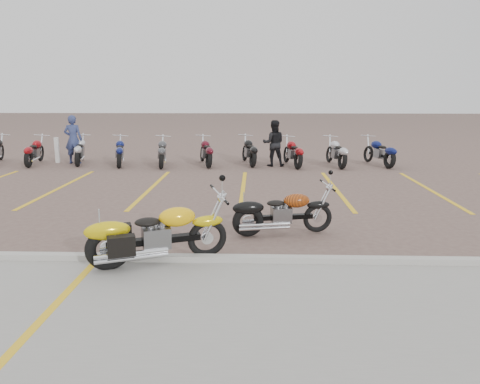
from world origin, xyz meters
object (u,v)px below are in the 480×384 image
(person_a, at_px, (73,139))
(person_b, at_px, (274,143))
(flame_cruiser, at_px, (280,215))
(yellow_cruiser, at_px, (155,236))
(bollard, at_px, (57,150))

(person_a, relative_size, person_b, 1.09)
(flame_cruiser, xyz_separation_m, person_b, (0.19, 8.66, 0.45))
(yellow_cruiser, xyz_separation_m, person_a, (-5.45, 10.72, 0.47))
(person_a, distance_m, bollard, 0.89)
(flame_cruiser, bearing_deg, yellow_cruiser, -153.40)
(person_a, bearing_deg, person_b, 173.89)
(person_a, height_order, person_b, person_a)
(yellow_cruiser, distance_m, bollard, 12.54)
(yellow_cruiser, distance_m, person_b, 10.59)
(yellow_cruiser, height_order, person_a, person_a)
(flame_cruiser, relative_size, person_a, 1.07)
(person_b, bearing_deg, flame_cruiser, 88.91)
(yellow_cruiser, height_order, person_b, person_b)
(flame_cruiser, distance_m, person_b, 8.68)
(flame_cruiser, height_order, person_b, person_b)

